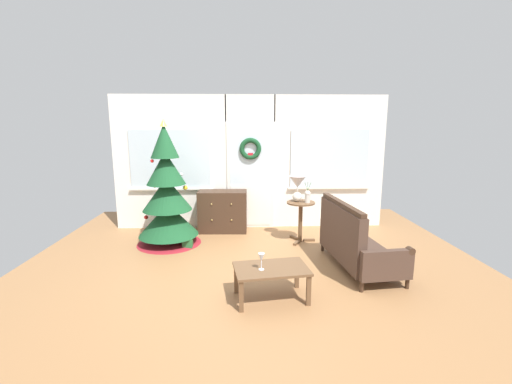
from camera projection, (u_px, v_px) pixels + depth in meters
ground_plane at (254, 269)px, 4.83m from camera, size 6.76×6.76×0.00m
back_wall_with_door at (250, 162)px, 6.62m from camera, size 5.20×0.19×2.55m
christmas_tree at (167, 200)px, 5.75m from camera, size 1.08×1.08×2.09m
dresser_cabinet at (223, 211)px, 6.49m from camera, size 0.91×0.47×0.78m
settee_sofa at (353, 242)px, 4.82m from camera, size 0.86×1.59×0.96m
side_table at (301, 214)px, 5.90m from camera, size 0.50×0.48×0.70m
table_lamp at (297, 185)px, 5.84m from camera, size 0.28×0.28×0.44m
flower_vase at (308, 196)px, 5.78m from camera, size 0.11×0.10×0.35m
coffee_table at (271, 272)px, 3.96m from camera, size 0.91×0.63×0.39m
wine_glass at (261, 258)px, 3.86m from camera, size 0.08×0.08×0.20m
gift_box at (188, 243)px, 5.68m from camera, size 0.16×0.15×0.16m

